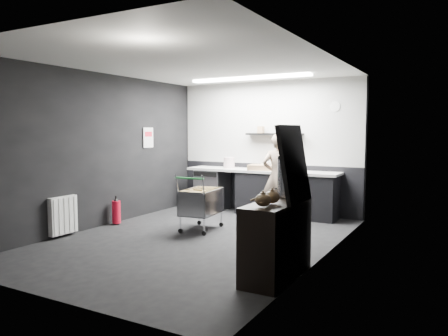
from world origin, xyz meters
The scene contains 22 objects.
floor centered at (0.00, 0.00, 0.00)m, with size 5.50×5.50×0.00m, color black.
ceiling centered at (0.00, 0.00, 2.70)m, with size 5.50×5.50×0.00m, color silver.
wall_back centered at (0.00, 2.75, 1.35)m, with size 5.50×5.50×0.00m, color black.
wall_front centered at (0.00, -2.75, 1.35)m, with size 5.50×5.50×0.00m, color black.
wall_left centered at (-2.00, 0.00, 1.35)m, with size 5.50×5.50×0.00m, color black.
wall_right centered at (2.00, 0.00, 1.35)m, with size 5.50×5.50×0.00m, color black.
kitchen_wall_panel centered at (0.00, 2.73, 1.85)m, with size 3.95×0.02×1.70m, color #B0B1AC.
dado_panel centered at (0.00, 2.73, 0.50)m, with size 3.95×0.02×1.00m, color black.
floating_shelf centered at (0.20, 2.62, 1.62)m, with size 1.20×0.22×0.04m, color black.
wall_clock centered at (1.40, 2.72, 2.15)m, with size 0.20×0.20×0.03m, color silver.
poster centered at (-1.98, 1.30, 1.55)m, with size 0.02×0.30×0.40m, color white.
poster_red_band centered at (-1.98, 1.30, 1.62)m, with size 0.01×0.22×0.10m, color red.
radiator centered at (-1.94, -0.90, 0.35)m, with size 0.10×0.50×0.60m, color silver.
ceiling_strip centered at (0.00, 1.85, 2.67)m, with size 2.40×0.20×0.04m, color white.
prep_counter centered at (0.14, 2.42, 0.46)m, with size 3.20×0.61×0.90m.
person centered at (0.56, 1.97, 0.82)m, with size 0.60×0.39×1.65m, color beige.
shopping_cart centered at (-0.29, 0.60, 0.45)m, with size 0.60×0.91×0.95m.
sideboard centered at (1.77, -1.00, 0.56)m, with size 0.50×1.18×1.76m.
fire_extinguisher centered at (-1.85, 0.21, 0.24)m, with size 0.15×0.15×0.50m.
cardboard_box centered at (0.06, 2.37, 0.95)m, with size 0.54×0.41×0.11m, color #9B7853.
pink_tub centered at (-0.73, 2.42, 1.01)m, with size 0.23×0.23×0.23m, color beige.
white_container centered at (0.15, 2.37, 0.98)m, with size 0.19×0.15×0.17m, color silver.
Camera 1 is at (3.63, -5.63, 1.70)m, focal length 35.00 mm.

